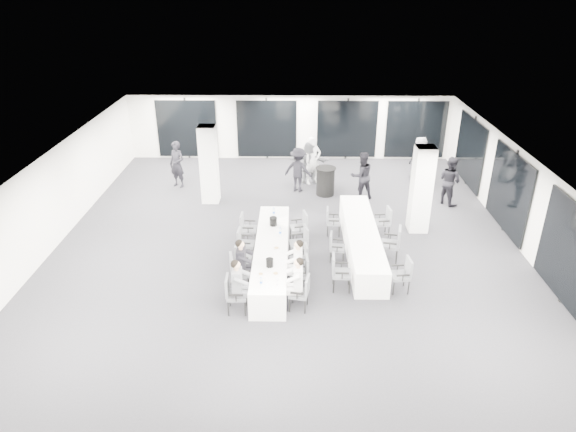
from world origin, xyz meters
name	(u,v)px	position (x,y,z in m)	size (l,w,h in m)	color
room	(315,188)	(0.89, 1.11, 1.39)	(14.04, 16.04, 2.84)	#25262B
column_left	(209,165)	(-2.80, 3.20, 1.40)	(0.60, 0.60, 2.80)	white
column_right	(421,189)	(4.20, 1.00, 1.40)	(0.60, 0.60, 2.80)	white
banquet_table_main	(272,256)	(-0.40, -1.42, 0.38)	(0.90, 5.00, 0.75)	white
banquet_table_side	(361,240)	(2.22, -0.48, 0.38)	(0.90, 5.00, 0.75)	white
cocktail_table	(325,181)	(1.38, 3.85, 0.54)	(0.76, 0.76, 1.06)	black
chair_main_left_near	(233,292)	(-1.23, -3.51, 0.55)	(0.50, 0.56, 0.97)	#505358
chair_main_left_second	(237,270)	(-1.24, -2.51, 0.57)	(0.60, 0.63, 1.01)	#505358
chair_main_left_mid	(241,256)	(-1.22, -1.66, 0.50)	(0.45, 0.50, 0.87)	#505358
chair_main_left_fourth	(244,242)	(-1.23, -0.87, 0.52)	(0.49, 0.54, 0.90)	#505358
chair_main_left_far	(246,227)	(-1.23, 0.06, 0.54)	(0.49, 0.55, 0.94)	#505358
chair_main_right_near	(302,291)	(0.43, -3.39, 0.52)	(0.54, 0.57, 0.92)	#505358
chair_main_right_second	(302,271)	(0.43, -2.48, 0.53)	(0.51, 0.56, 0.93)	#505358
chair_main_right_mid	(301,258)	(0.43, -1.78, 0.52)	(0.51, 0.55, 0.91)	#505358
chair_main_right_fourth	(301,241)	(0.44, -0.89, 0.57)	(0.59, 0.62, 0.99)	#505358
chair_main_right_far	(301,225)	(0.43, 0.14, 0.55)	(0.58, 0.61, 0.96)	#505358
chair_side_left_near	(339,270)	(1.39, -2.49, 0.56)	(0.52, 0.57, 0.98)	#505358
chair_side_left_mid	(335,245)	(1.40, -1.01, 0.49)	(0.49, 0.52, 0.86)	#505358
chair_side_left_far	(331,220)	(1.40, 0.65, 0.50)	(0.47, 0.52, 0.88)	#505358
chair_side_right_near	(403,273)	(3.06, -2.54, 0.54)	(0.52, 0.56, 0.94)	#505358
chair_side_right_mid	(393,242)	(3.06, -0.97, 0.60)	(0.62, 0.66, 1.04)	#505358
chair_side_right_far	(384,220)	(3.05, 0.59, 0.53)	(0.52, 0.57, 0.94)	#505358
seated_guest_a	(240,283)	(-1.07, -3.51, 0.81)	(0.50, 0.38, 1.44)	#5A5D62
seated_guest_b	(244,261)	(-1.07, -2.50, 0.81)	(0.50, 0.38, 1.44)	black
seated_guest_c	(295,280)	(0.27, -3.38, 0.81)	(0.50, 0.38, 1.44)	silver
seated_guest_d	(295,262)	(0.27, -2.49, 0.81)	(0.50, 0.38, 1.44)	silver
standing_guest_a	(313,158)	(0.94, 5.02, 1.05)	(0.77, 0.62, 2.11)	silver
standing_guest_b	(362,173)	(2.66, 3.53, 1.00)	(0.97, 0.59, 2.01)	black
standing_guest_c	(298,167)	(0.37, 4.20, 0.96)	(1.25, 0.64, 1.93)	black
standing_guest_d	(420,159)	(5.17, 5.31, 0.93)	(1.10, 0.62, 1.87)	black
standing_guest_e	(420,156)	(5.15, 5.37, 1.01)	(0.97, 0.59, 2.02)	#5A5D62
standing_guest_f	(309,160)	(0.80, 5.07, 0.95)	(1.75, 0.67, 1.90)	#5A5D62
standing_guest_g	(177,161)	(-4.27, 4.59, 1.02)	(0.74, 0.60, 2.04)	black
standing_guest_h	(450,177)	(5.72, 3.10, 1.00)	(0.96, 0.59, 2.00)	black
ice_bucket_near	(270,263)	(-0.39, -2.63, 0.86)	(0.19, 0.19, 0.22)	black
ice_bucket_far	(273,221)	(-0.39, -0.27, 0.88)	(0.22, 0.22, 0.25)	black
water_bottle_a	(261,281)	(-0.56, -3.49, 0.85)	(0.06, 0.06, 0.20)	silver
water_bottle_b	(280,232)	(-0.17, -0.89, 0.86)	(0.07, 0.07, 0.22)	silver
water_bottle_c	(274,212)	(-0.40, 0.44, 0.87)	(0.08, 0.08, 0.24)	silver
plate_a	(261,274)	(-0.59, -3.02, 0.76)	(0.18, 0.18, 0.03)	white
plate_b	(276,273)	(-0.22, -2.99, 0.76)	(0.20, 0.20, 0.03)	white
plate_c	(276,248)	(-0.25, -1.68, 0.76)	(0.20, 0.20, 0.03)	white
wine_glass	(277,280)	(-0.17, -3.49, 0.88)	(0.07, 0.07, 0.18)	silver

